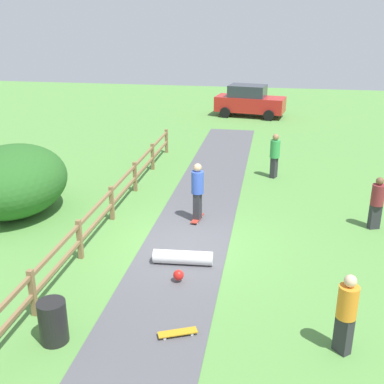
% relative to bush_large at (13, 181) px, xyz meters
% --- Properties ---
extents(ground_plane, '(60.00, 60.00, 0.00)m').
position_rel_bush_large_xyz_m(ground_plane, '(5.82, -1.24, -1.11)').
color(ground_plane, '#568E42').
extents(asphalt_path, '(2.40, 28.00, 0.02)m').
position_rel_bush_large_xyz_m(asphalt_path, '(5.82, -1.24, -1.10)').
color(asphalt_path, '#515156').
rests_on(asphalt_path, ground_plane).
extents(wooden_fence, '(0.12, 18.12, 1.10)m').
position_rel_bush_large_xyz_m(wooden_fence, '(3.22, -1.24, -0.45)').
color(wooden_fence, olive).
rests_on(wooden_fence, ground_plane).
extents(bush_large, '(3.24, 3.89, 2.23)m').
position_rel_bush_large_xyz_m(bush_large, '(0.00, 0.00, 0.00)').
color(bush_large, '#286023').
rests_on(bush_large, ground_plane).
extents(trash_bin, '(0.56, 0.56, 0.90)m').
position_rel_bush_large_xyz_m(trash_bin, '(4.02, -5.84, -0.66)').
color(trash_bin, black).
rests_on(trash_bin, ground_plane).
extents(skater_riding, '(0.43, 0.82, 1.86)m').
position_rel_bush_large_xyz_m(skater_riding, '(5.88, 0.39, -0.05)').
color(skater_riding, '#B23326').
rests_on(skater_riding, asphalt_path).
extents(skater_fallen, '(1.56, 1.25, 0.36)m').
position_rel_bush_large_xyz_m(skater_fallen, '(5.96, -2.45, -0.91)').
color(skater_fallen, white).
rests_on(skater_fallen, asphalt_path).
extents(skateboard_loose, '(0.81, 0.50, 0.08)m').
position_rel_bush_large_xyz_m(skateboard_loose, '(6.41, -5.28, -1.03)').
color(skateboard_loose, '#BF8C19').
rests_on(skateboard_loose, asphalt_path).
extents(bystander_maroon, '(0.49, 0.49, 1.63)m').
position_rel_bush_large_xyz_m(bystander_maroon, '(11.22, 0.77, -0.22)').
color(bystander_maroon, '#2D2D33').
rests_on(bystander_maroon, ground_plane).
extents(bystander_green, '(0.50, 0.50, 1.76)m').
position_rel_bush_large_xyz_m(bystander_green, '(8.17, 5.03, -0.14)').
color(bystander_green, '#2D2D33').
rests_on(bystander_green, ground_plane).
extents(bystander_orange, '(0.54, 0.54, 1.69)m').
position_rel_bush_large_xyz_m(bystander_orange, '(9.62, -5.18, -0.19)').
color(bystander_orange, '#2D2D33').
rests_on(bystander_orange, ground_plane).
extents(parked_car_red, '(4.41, 2.50, 1.92)m').
position_rel_bush_large_xyz_m(parked_car_red, '(6.48, 16.61, -0.15)').
color(parked_car_red, red).
rests_on(parked_car_red, ground_plane).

